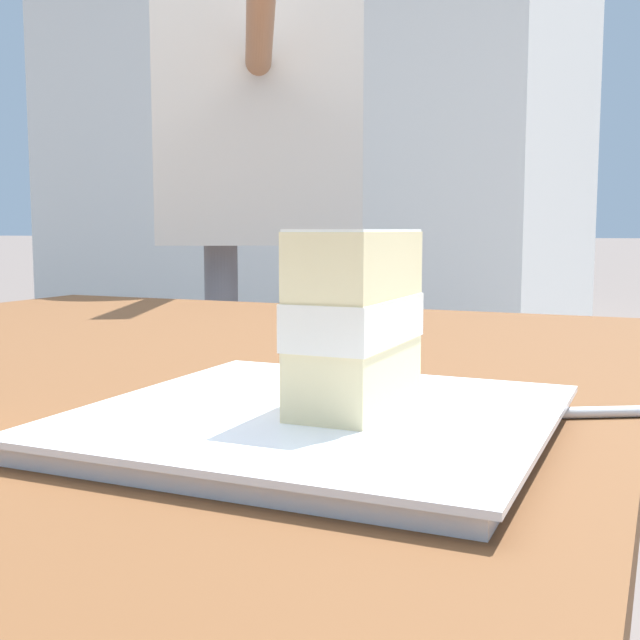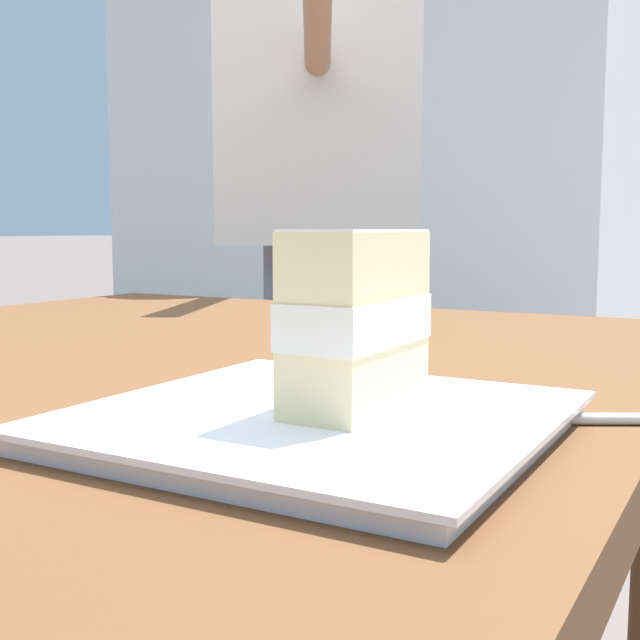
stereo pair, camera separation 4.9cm
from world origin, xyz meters
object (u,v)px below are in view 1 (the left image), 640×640
(patio_table, at_px, (24,463))
(dessert_fork, at_px, (529,414))
(diner_person, at_px, (258,125))
(cake_slice, at_px, (356,319))
(dessert_plate, at_px, (320,421))

(patio_table, bearing_deg, dessert_fork, -91.02)
(diner_person, bearing_deg, dessert_fork, -143.99)
(patio_table, relative_size, diner_person, 0.85)
(cake_slice, distance_m, diner_person, 1.34)
(patio_table, xyz_separation_m, cake_slice, (-0.09, -0.36, 0.16))
(patio_table, distance_m, cake_slice, 0.40)
(patio_table, relative_size, cake_slice, 12.06)
(dessert_fork, height_order, diner_person, diner_person)
(cake_slice, bearing_deg, patio_table, 76.48)
(cake_slice, height_order, dessert_fork, cake_slice)
(dessert_plate, height_order, dessert_fork, dessert_plate)
(dessert_plate, bearing_deg, dessert_fork, -51.54)
(cake_slice, bearing_deg, diner_person, 30.61)
(patio_table, bearing_deg, cake_slice, -103.52)
(patio_table, height_order, dessert_fork, dessert_fork)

